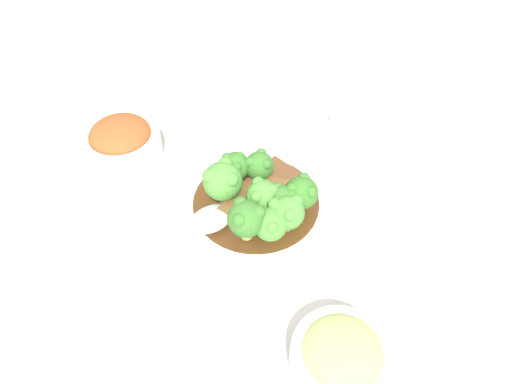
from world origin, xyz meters
The scene contains 20 objects.
ground_plane centered at (0.00, 0.00, 0.00)m, with size 4.00×4.00×0.00m, color silver.
main_plate centered at (0.00, 0.00, 0.01)m, with size 0.26×0.26×0.02m.
beef_strip_0 centered at (-0.01, -0.03, 0.03)m, with size 0.06×0.06×0.01m.
beef_strip_1 centered at (-0.02, 0.03, 0.03)m, with size 0.06×0.05×0.01m.
beef_strip_2 centered at (0.01, 0.01, 0.03)m, with size 0.04×0.06×0.01m.
beef_strip_3 centered at (0.02, -0.05, 0.02)m, with size 0.06×0.05×0.01m.
broccoli_floret_0 centered at (-0.05, 0.04, 0.05)m, with size 0.04×0.04×0.06m.
broccoli_floret_1 centered at (-0.06, -0.01, 0.05)m, with size 0.04×0.04×0.05m.
broccoli_floret_2 centered at (-0.03, -0.04, 0.04)m, with size 0.04×0.04×0.05m.
broccoli_floret_3 centered at (-0.03, -0.02, 0.05)m, with size 0.04×0.04×0.04m.
broccoli_floret_4 centered at (0.04, 0.01, 0.05)m, with size 0.04×0.04×0.05m.
broccoli_floret_5 centered at (0.02, 0.04, 0.05)m, with size 0.05×0.05×0.06m.
broccoli_floret_6 centered at (-0.02, 0.00, 0.05)m, with size 0.04×0.04×0.05m.
broccoli_floret_7 centered at (-0.06, 0.01, 0.04)m, with size 0.04×0.04×0.04m.
broccoli_floret_8 centered at (0.03, -0.02, 0.04)m, with size 0.04×0.04×0.04m.
serving_spoon centered at (-0.01, 0.09, 0.03)m, with size 0.05×0.23×0.01m.
side_bowl_kimchi centered at (0.17, 0.12, 0.03)m, with size 0.11×0.11×0.06m.
side_bowl_appetizer centered at (-0.23, 0.02, 0.03)m, with size 0.10×0.10×0.05m.
sauce_dish centered at (0.08, -0.21, 0.01)m, with size 0.07×0.07×0.01m.
paper_napkin centered at (-0.06, -0.19, 0.00)m, with size 0.12×0.13×0.01m.
Camera 1 is at (-0.37, 0.19, 0.50)m, focal length 35.00 mm.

